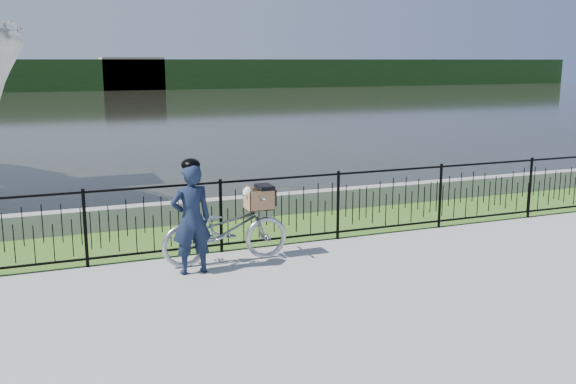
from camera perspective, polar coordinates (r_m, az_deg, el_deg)
name	(u,v)px	position (r m, az deg, el deg)	size (l,w,h in m)	color
ground	(323,276)	(8.96, 3.16, -7.42)	(120.00, 120.00, 0.00)	gray
grass_strip	(261,230)	(11.26, -2.41, -3.39)	(60.00, 2.00, 0.01)	#3E6720
water	(95,109)	(40.94, -16.75, 7.06)	(120.00, 120.00, 0.00)	black
quay_wall	(244,207)	(12.14, -3.98, -1.35)	(60.00, 0.30, 0.40)	gray
fence	(282,210)	(10.21, -0.57, -1.65)	(14.00, 0.06, 1.15)	black
far_treeline	(68,75)	(67.78, -18.95, 9.83)	(120.00, 6.00, 3.00)	#214219
far_building_right	(132,74)	(66.88, -13.67, 10.19)	(6.00, 3.00, 3.20)	gray
bicycle_rig	(226,229)	(9.42, -5.50, -3.29)	(1.88, 0.66, 1.14)	#A1A6AC
cyclist	(191,217)	(8.93, -8.60, -2.22)	(0.58, 0.40, 1.62)	#131D35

